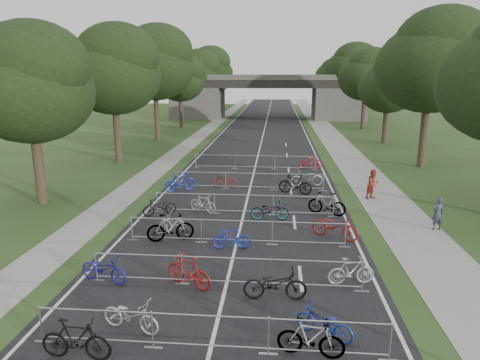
# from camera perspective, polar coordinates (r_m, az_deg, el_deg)

# --- Properties ---
(road) EXTENTS (11.00, 140.00, 0.01)m
(road) POSITION_cam_1_polar(r_m,az_deg,el_deg) (56.63, 3.26, 6.70)
(road) COLOR black
(road) RESTS_ON ground
(sidewalk_right) EXTENTS (3.00, 140.00, 0.01)m
(sidewalk_right) POSITION_cam_1_polar(r_m,az_deg,el_deg) (56.96, 11.38, 6.50)
(sidewalk_right) COLOR gray
(sidewalk_right) RESTS_ON ground
(sidewalk_left) EXTENTS (2.00, 140.00, 0.01)m
(sidewalk_left) POSITION_cam_1_polar(r_m,az_deg,el_deg) (57.34, -4.30, 6.78)
(sidewalk_left) COLOR gray
(sidewalk_left) RESTS_ON ground
(lane_markings) EXTENTS (0.12, 140.00, 0.00)m
(lane_markings) POSITION_cam_1_polar(r_m,az_deg,el_deg) (56.63, 3.26, 6.70)
(lane_markings) COLOR silver
(lane_markings) RESTS_ON ground
(overpass_bridge) EXTENTS (31.00, 8.00, 7.05)m
(overpass_bridge) POSITION_cam_1_polar(r_m,az_deg,el_deg) (71.27, 3.68, 11.03)
(overpass_bridge) COLOR #4E4C46
(overpass_bridge) RESTS_ON ground
(tree_left_0) EXTENTS (6.72, 6.72, 10.25)m
(tree_left_0) POSITION_cam_1_polar(r_m,az_deg,el_deg) (25.65, -26.13, 11.15)
(tree_left_0) COLOR #33261C
(tree_left_0) RESTS_ON ground
(tree_left_1) EXTENTS (7.56, 7.56, 11.53)m
(tree_left_1) POSITION_cam_1_polar(r_m,az_deg,el_deg) (36.49, -16.47, 13.68)
(tree_left_1) COLOR #33261C
(tree_left_1) RESTS_ON ground
(tree_right_1) EXTENTS (8.18, 8.18, 12.47)m
(tree_right_1) POSITION_cam_1_polar(r_m,az_deg,el_deg) (35.97, 24.29, 14.00)
(tree_right_1) COLOR #33261C
(tree_right_1) RESTS_ON ground
(tree_left_2) EXTENTS (8.40, 8.40, 12.81)m
(tree_left_2) POSITION_cam_1_polar(r_m,az_deg,el_deg) (47.90, -11.23, 14.88)
(tree_left_2) COLOR #33261C
(tree_left_2) RESTS_ON ground
(tree_right_2) EXTENTS (6.16, 6.16, 9.39)m
(tree_right_2) POSITION_cam_1_polar(r_m,az_deg,el_deg) (47.50, 19.32, 11.77)
(tree_right_2) COLOR #33261C
(tree_right_2) RESTS_ON ground
(tree_left_3) EXTENTS (6.72, 6.72, 10.25)m
(tree_left_3) POSITION_cam_1_polar(r_m,az_deg,el_deg) (59.53, -7.92, 13.21)
(tree_left_3) COLOR #33261C
(tree_left_3) RESTS_ON ground
(tree_right_3) EXTENTS (7.17, 7.17, 10.93)m
(tree_right_3) POSITION_cam_1_polar(r_m,az_deg,el_deg) (59.20, 16.55, 13.19)
(tree_right_3) COLOR #33261C
(tree_right_3) RESTS_ON ground
(tree_left_4) EXTENTS (7.56, 7.56, 11.53)m
(tree_left_4) POSITION_cam_1_polar(r_m,az_deg,el_deg) (71.28, -5.77, 14.02)
(tree_left_4) COLOR #33261C
(tree_left_4) RESTS_ON ground
(tree_right_4) EXTENTS (8.18, 8.18, 12.47)m
(tree_right_4) POSITION_cam_1_polar(r_m,az_deg,el_deg) (71.02, 14.68, 14.13)
(tree_right_4) COLOR #33261C
(tree_right_4) RESTS_ON ground
(tree_left_5) EXTENTS (8.40, 8.40, 12.81)m
(tree_left_5) POSITION_cam_1_polar(r_m,az_deg,el_deg) (83.12, -4.22, 14.59)
(tree_left_5) COLOR #33261C
(tree_left_5) RESTS_ON ground
(tree_right_5) EXTENTS (6.16, 6.16, 9.39)m
(tree_right_5) POSITION_cam_1_polar(r_m,az_deg,el_deg) (82.89, 13.22, 12.77)
(tree_right_5) COLOR #33261C
(tree_right_5) RESTS_ON ground
(tree_left_6) EXTENTS (6.72, 6.72, 10.25)m
(tree_left_6) POSITION_cam_1_polar(r_m,az_deg,el_deg) (94.98, -3.03, 13.54)
(tree_left_6) COLOR #33261C
(tree_left_6) RESTS_ON ground
(tree_right_6) EXTENTS (7.17, 7.17, 10.93)m
(tree_right_6) POSITION_cam_1_polar(r_m,az_deg,el_deg) (94.78, 12.23, 13.52)
(tree_right_6) COLOR #33261C
(tree_right_6) RESTS_ON ground
(barrier_row_1) EXTENTS (9.70, 0.08, 1.10)m
(barrier_row_1) POSITION_cam_1_polar(r_m,az_deg,el_deg) (11.88, -4.07, -19.69)
(barrier_row_1) COLOR #A3A5AB
(barrier_row_1) RESTS_ON ground
(barrier_row_2) EXTENTS (9.70, 0.08, 1.10)m
(barrier_row_2) POSITION_cam_1_polar(r_m,az_deg,el_deg) (14.98, -1.89, -12.10)
(barrier_row_2) COLOR #A3A5AB
(barrier_row_2) RESTS_ON ground
(barrier_row_3) EXTENTS (9.70, 0.08, 1.10)m
(barrier_row_3) POSITION_cam_1_polar(r_m,az_deg,el_deg) (18.44, -0.49, -6.93)
(barrier_row_3) COLOR #A3A5AB
(barrier_row_3) RESTS_ON ground
(barrier_row_4) EXTENTS (9.70, 0.08, 1.10)m
(barrier_row_4) POSITION_cam_1_polar(r_m,az_deg,el_deg) (22.21, 0.49, -3.27)
(barrier_row_4) COLOR #A3A5AB
(barrier_row_4) RESTS_ON ground
(barrier_row_5) EXTENTS (9.70, 0.08, 1.10)m
(barrier_row_5) POSITION_cam_1_polar(r_m,az_deg,el_deg) (27.02, 1.31, -0.14)
(barrier_row_5) COLOR #A3A5AB
(barrier_row_5) RESTS_ON ground
(barrier_row_6) EXTENTS (9.70, 0.08, 1.10)m
(barrier_row_6) POSITION_cam_1_polar(r_m,az_deg,el_deg) (32.86, 1.98, 2.40)
(barrier_row_6) COLOR #A3A5AB
(barrier_row_6) RESTS_ON ground
(bike_4) EXTENTS (1.91, 0.62, 1.13)m
(bike_4) POSITION_cam_1_polar(r_m,az_deg,el_deg) (12.29, -21.03, -19.28)
(bike_4) COLOR black
(bike_4) RESTS_ON ground
(bike_5) EXTENTS (1.94, 1.13, 0.96)m
(bike_5) POSITION_cam_1_polar(r_m,az_deg,el_deg) (13.05, -14.36, -17.11)
(bike_5) COLOR #AAAAB1
(bike_5) RESTS_ON ground
(bike_6) EXTENTS (1.81, 0.75, 1.05)m
(bike_6) POSITION_cam_1_polar(r_m,az_deg,el_deg) (11.83, 9.42, -20.12)
(bike_6) COLOR #A3A5AB
(bike_6) RESTS_ON ground
(bike_7) EXTENTS (1.77, 1.37, 0.90)m
(bike_7) POSITION_cam_1_polar(r_m,az_deg,el_deg) (12.64, 11.14, -18.20)
(bike_7) COLOR navy
(bike_7) RESTS_ON ground
(bike_8) EXTENTS (2.00, 1.18, 0.99)m
(bike_8) POSITION_cam_1_polar(r_m,az_deg,el_deg) (16.00, -17.70, -11.21)
(bike_8) COLOR navy
(bike_8) RESTS_ON ground
(bike_9) EXTENTS (1.92, 1.38, 1.14)m
(bike_9) POSITION_cam_1_polar(r_m,az_deg,el_deg) (15.03, -6.87, -11.99)
(bike_9) COLOR maroon
(bike_9) RESTS_ON ground
(bike_10) EXTENTS (2.09, 0.81, 1.08)m
(bike_10) POSITION_cam_1_polar(r_m,az_deg,el_deg) (14.21, 4.69, -13.67)
(bike_10) COLOR black
(bike_10) RESTS_ON ground
(bike_11) EXTENTS (1.72, 0.81, 1.00)m
(bike_11) POSITION_cam_1_polar(r_m,az_deg,el_deg) (15.57, 14.60, -11.70)
(bike_11) COLOR #9E9FA6
(bike_11) RESTS_ON ground
(bike_12) EXTENTS (2.13, 1.19, 1.23)m
(bike_12) POSITION_cam_1_polar(r_m,az_deg,el_deg) (18.97, -9.27, -6.29)
(bike_12) COLOR #A3A5AB
(bike_12) RESTS_ON ground
(bike_13) EXTENTS (1.84, 1.22, 0.92)m
(bike_13) POSITION_cam_1_polar(r_m,az_deg,el_deg) (19.72, -8.41, -5.95)
(bike_13) COLOR #A5A5AD
(bike_13) RESTS_ON ground
(bike_14) EXTENTS (1.67, 0.68, 0.97)m
(bike_14) POSITION_cam_1_polar(r_m,az_deg,el_deg) (17.93, -1.12, -7.77)
(bike_14) COLOR navy
(bike_14) RESTS_ON ground
(bike_15) EXTENTS (2.25, 1.72, 1.14)m
(bike_15) POSITION_cam_1_polar(r_m,az_deg,el_deg) (19.49, 12.56, -6.04)
(bike_15) COLOR maroon
(bike_15) RESTS_ON ground
(bike_16) EXTENTS (1.82, 1.40, 0.92)m
(bike_16) POSITION_cam_1_polar(r_m,az_deg,el_deg) (22.46, -10.65, -3.55)
(bike_16) COLOR black
(bike_16) RESTS_ON ground
(bike_17) EXTENTS (1.69, 1.20, 1.00)m
(bike_17) POSITION_cam_1_polar(r_m,az_deg,el_deg) (22.59, -4.98, -3.15)
(bike_17) COLOR #A1A0A8
(bike_17) RESTS_ON ground
(bike_18) EXTENTS (1.94, 0.80, 0.99)m
(bike_18) POSITION_cam_1_polar(r_m,az_deg,el_deg) (21.45, 3.97, -4.07)
(bike_18) COLOR #A3A5AB
(bike_18) RESTS_ON ground
(bike_19) EXTENTS (2.06, 1.30, 1.20)m
(bike_19) POSITION_cam_1_polar(r_m,az_deg,el_deg) (22.58, 11.51, -3.12)
(bike_19) COLOR #A3A5AB
(bike_19) RESTS_ON ground
(bike_20) EXTENTS (2.05, 1.43, 1.21)m
(bike_20) POSITION_cam_1_polar(r_m,az_deg,el_deg) (26.84, -8.00, -0.24)
(bike_20) COLOR navy
(bike_20) RESTS_ON ground
(bike_21) EXTENTS (1.72, 0.74, 0.88)m
(bike_21) POSITION_cam_1_polar(r_m,az_deg,el_deg) (27.66, -2.12, -0.04)
(bike_21) COLOR maroon
(bike_21) RESTS_ON ground
(bike_22) EXTENTS (2.15, 1.16, 1.24)m
(bike_22) POSITION_cam_1_polar(r_m,az_deg,el_deg) (26.19, 7.36, -0.54)
(bike_22) COLOR black
(bike_22) RESTS_ON ground
(bike_23) EXTENTS (2.28, 1.25, 1.14)m
(bike_23) POSITION_cam_1_polar(r_m,az_deg,el_deg) (28.05, 8.91, 0.27)
(bike_23) COLOR #94949B
(bike_23) RESTS_ON ground
(bike_27) EXTENTS (1.83, 0.62, 1.08)m
(bike_27) POSITION_cam_1_polar(r_m,az_deg,el_deg) (33.31, 9.43, 2.36)
(bike_27) COLOR maroon
(bike_27) RESTS_ON ground
(pedestrian_a) EXTENTS (0.66, 0.52, 1.60)m
(pedestrian_a) POSITION_cam_1_polar(r_m,az_deg,el_deg) (22.00, 24.86, -4.08)
(pedestrian_a) COLOR #2F3346
(pedestrian_a) RESTS_ON ground
(pedestrian_b) EXTENTS (1.07, 1.03, 1.73)m
(pedestrian_b) POSITION_cam_1_polar(r_m,az_deg,el_deg) (26.12, 17.32, -0.55)
(pedestrian_b) COLOR #9F2F22
(pedestrian_b) RESTS_ON ground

